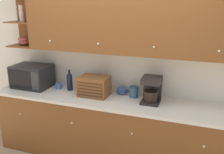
% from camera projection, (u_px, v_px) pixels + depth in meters
% --- Properties ---
extents(ground_plane, '(24.00, 24.00, 0.00)m').
position_uv_depth(ground_plane, '(117.00, 145.00, 3.89)').
color(ground_plane, tan).
extents(wall_back, '(5.66, 0.06, 2.60)m').
position_uv_depth(wall_back, '(118.00, 64.00, 3.54)').
color(wall_back, white).
rests_on(wall_back, ground_plane).
extents(counter_unit, '(3.28, 0.67, 0.91)m').
position_uv_depth(counter_unit, '(110.00, 128.00, 3.47)').
color(counter_unit, brown).
rests_on(counter_unit, ground_plane).
extents(backsplash_panel, '(3.26, 0.01, 0.59)m').
position_uv_depth(backsplash_panel, '(117.00, 71.00, 3.53)').
color(backsplash_panel, silver).
rests_on(backsplash_panel, counter_unit).
extents(upper_cabinets, '(3.26, 0.35, 0.75)m').
position_uv_depth(upper_cabinets, '(126.00, 24.00, 3.14)').
color(upper_cabinets, brown).
rests_on(upper_cabinets, backsplash_panel).
extents(microwave, '(0.54, 0.41, 0.33)m').
position_uv_depth(microwave, '(32.00, 76.00, 3.73)').
color(microwave, black).
rests_on(microwave, counter_unit).
extents(mug, '(0.10, 0.09, 0.09)m').
position_uv_depth(mug, '(59.00, 86.00, 3.68)').
color(mug, '#38669E').
rests_on(mug, counter_unit).
extents(wine_bottle, '(0.08, 0.08, 0.31)m').
position_uv_depth(wine_bottle, '(70.00, 81.00, 3.59)').
color(wine_bottle, black).
rests_on(wine_bottle, counter_unit).
extents(wine_glass, '(0.07, 0.07, 0.21)m').
position_uv_depth(wine_glass, '(83.00, 80.00, 3.63)').
color(wine_glass, silver).
rests_on(wine_glass, counter_unit).
extents(bread_box, '(0.39, 0.29, 0.27)m').
position_uv_depth(bread_box, '(94.00, 86.00, 3.39)').
color(bread_box, brown).
rests_on(bread_box, counter_unit).
extents(bowl_stack_on_counter, '(0.16, 0.16, 0.09)m').
position_uv_depth(bowl_stack_on_counter, '(122.00, 91.00, 3.48)').
color(bowl_stack_on_counter, '#3D5B93').
rests_on(bowl_stack_on_counter, counter_unit).
extents(storage_canister, '(0.13, 0.13, 0.15)m').
position_uv_depth(storage_canister, '(134.00, 92.00, 3.35)').
color(storage_canister, '#33567A').
rests_on(storage_canister, counter_unit).
extents(coffee_maker, '(0.23, 0.26, 0.34)m').
position_uv_depth(coffee_maker, '(152.00, 89.00, 3.16)').
color(coffee_maker, black).
rests_on(coffee_maker, counter_unit).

